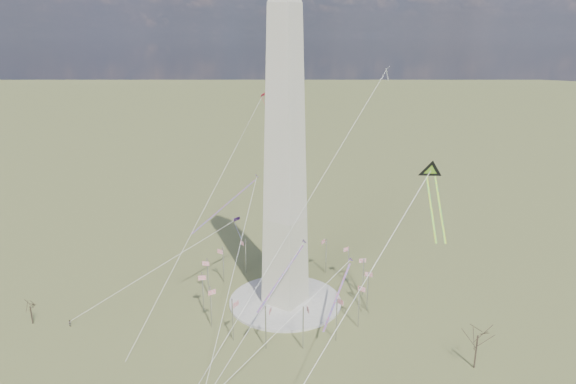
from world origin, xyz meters
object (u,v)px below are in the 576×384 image
Objects in this scene: person_west at (70,323)px; washington_monument at (285,157)px; tree_near at (478,333)px; kite_delta_black at (431,175)px.

washington_monument is at bearing -133.09° from person_west.
tree_near is 114.78m from person_west.
tree_near is at bearing -0.64° from washington_monument.
kite_delta_black is (42.43, 4.92, -0.16)m from washington_monument.
person_west is at bearing -133.51° from washington_monument.
kite_delta_black reaches higher than tree_near.
person_west is 111.93m from kite_delta_black.
kite_delta_black is (87.28, 52.17, 46.80)m from person_west.
washington_monument is 7.07× the size of tree_near.
washington_monument reaches higher than person_west.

